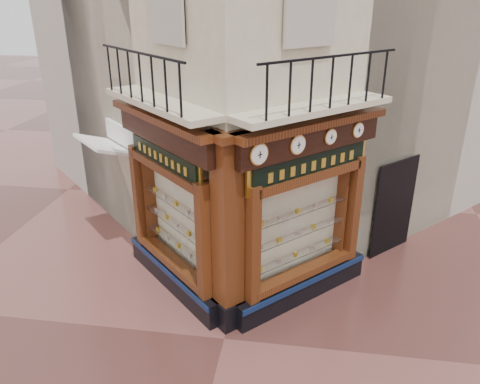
% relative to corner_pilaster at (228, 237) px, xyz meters
% --- Properties ---
extents(ground, '(80.00, 80.00, 0.00)m').
position_rel_corner_pilaster_xyz_m(ground, '(0.00, -0.50, -1.95)').
color(ground, '#4C2823').
rests_on(ground, ground).
extents(neighbour_left, '(11.31, 11.31, 11.00)m').
position_rel_corner_pilaster_xyz_m(neighbour_left, '(-2.47, 8.13, 3.55)').
color(neighbour_left, '#B7AE9F').
rests_on(neighbour_left, ground).
extents(neighbour_right, '(11.31, 11.31, 11.00)m').
position_rel_corner_pilaster_xyz_m(neighbour_right, '(2.47, 8.13, 3.55)').
color(neighbour_right, '#B7AE9F').
rests_on(neighbour_right, ground).
extents(shopfront_left, '(2.86, 2.86, 3.98)m').
position_rel_corner_pilaster_xyz_m(shopfront_left, '(-1.41, 1.07, 0.03)').
color(shopfront_left, black).
rests_on(shopfront_left, ground).
extents(shopfront_right, '(2.86, 2.86, 3.98)m').
position_rel_corner_pilaster_xyz_m(shopfront_right, '(1.41, 1.07, 0.03)').
color(shopfront_right, black).
rests_on(shopfront_right, ground).
extents(corner_pilaster, '(0.85, 0.85, 3.98)m').
position_rel_corner_pilaster_xyz_m(corner_pilaster, '(0.00, 0.00, 0.00)').
color(corner_pilaster, black).
rests_on(corner_pilaster, ground).
extents(balcony, '(5.94, 2.97, 1.03)m').
position_rel_corner_pilaster_xyz_m(balcony, '(0.00, 0.99, 2.27)').
color(balcony, beige).
rests_on(balcony, ground).
extents(clock_a, '(0.31, 0.31, 0.39)m').
position_rel_corner_pilaster_xyz_m(clock_a, '(0.56, -0.04, 1.67)').
color(clock_a, gold).
rests_on(clock_a, ground).
extents(clock_b, '(0.30, 0.30, 0.37)m').
position_rel_corner_pilaster_xyz_m(clock_b, '(1.19, 0.59, 1.67)').
color(clock_b, gold).
rests_on(clock_b, ground).
extents(clock_c, '(0.26, 0.26, 0.31)m').
position_rel_corner_pilaster_xyz_m(clock_c, '(1.79, 1.19, 1.67)').
color(clock_c, gold).
rests_on(clock_c, ground).
extents(clock_d, '(0.26, 0.26, 0.31)m').
position_rel_corner_pilaster_xyz_m(clock_d, '(2.35, 1.74, 1.67)').
color(clock_d, gold).
rests_on(clock_d, ground).
extents(awning, '(1.86, 1.86, 0.40)m').
position_rel_corner_pilaster_xyz_m(awning, '(-3.58, 2.87, -1.95)').
color(awning, white).
rests_on(awning, ground).
extents(signboard_left, '(2.01, 2.01, 0.54)m').
position_rel_corner_pilaster_xyz_m(signboard_left, '(-1.46, 1.01, 1.15)').
color(signboard_left, gold).
rests_on(signboard_left, ground).
extents(signboard_right, '(2.24, 2.24, 0.60)m').
position_rel_corner_pilaster_xyz_m(signboard_right, '(1.46, 1.01, 1.15)').
color(signboard_right, gold).
rests_on(signboard_right, ground).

